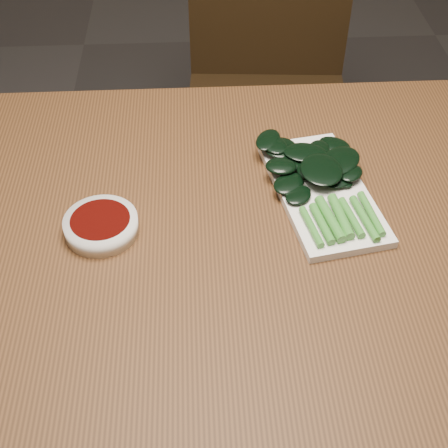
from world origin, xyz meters
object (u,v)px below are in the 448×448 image
sauce_bowl (101,225)px  table (230,255)px  chair_far (268,84)px  gai_lan (314,172)px  serving_plate (322,192)px

sauce_bowl → table: bearing=1.6°
chair_far → sauce_bowl: size_ratio=7.83×
sauce_bowl → chair_far: bearing=66.6°
chair_far → table: bearing=-96.7°
table → gai_lan: bearing=31.8°
table → serving_plate: 0.18m
chair_far → gai_lan: bearing=-86.9°
gai_lan → sauce_bowl: bearing=-164.5°
serving_plate → gai_lan: bearing=108.9°
chair_far → serving_plate: (-0.01, -0.77, 0.27)m
chair_far → sauce_bowl: chair_far is taller
table → serving_plate: size_ratio=4.64×
chair_far → serving_plate: 0.81m
table → gai_lan: (0.15, 0.09, 0.10)m
chair_far → serving_plate: chair_far is taller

